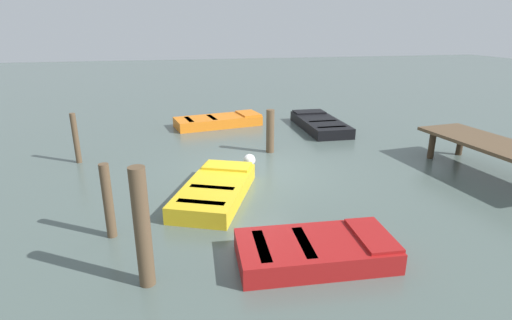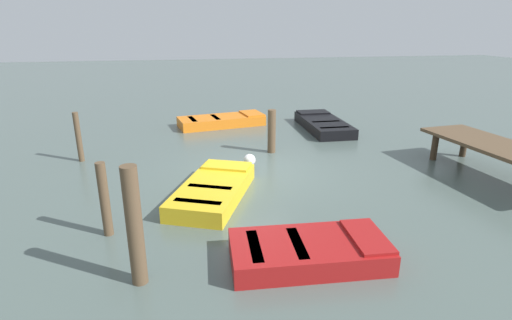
{
  "view_description": "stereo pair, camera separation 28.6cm",
  "coord_description": "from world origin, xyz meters",
  "px_view_note": "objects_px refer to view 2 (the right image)",
  "views": [
    {
      "loc": [
        10.86,
        -2.34,
        4.15
      ],
      "look_at": [
        0.0,
        0.0,
        0.35
      ],
      "focal_mm": 28.07,
      "sensor_mm": 36.0,
      "label": 1
    },
    {
      "loc": [
        10.92,
        -2.06,
        4.15
      ],
      "look_at": [
        0.0,
        0.0,
        0.35
      ],
      "focal_mm": 28.07,
      "sensor_mm": 36.0,
      "label": 2
    }
  ],
  "objects_px": {
    "dock_segment": "(502,150)",
    "mooring_piling_mid_right": "(78,137)",
    "rowboat_yellow": "(214,189)",
    "mooring_piling_near_right": "(135,227)",
    "mooring_piling_far_left": "(105,200)",
    "mooring_piling_center": "(272,131)",
    "rowboat_red": "(310,251)",
    "rowboat_orange": "(222,121)",
    "marker_buoy": "(250,160)",
    "rowboat_black": "(323,124)"
  },
  "relations": [
    {
      "from": "rowboat_orange",
      "to": "rowboat_yellow",
      "type": "bearing_deg",
      "value": -108.49
    },
    {
      "from": "dock_segment",
      "to": "mooring_piling_near_right",
      "type": "xyz_separation_m",
      "value": [
        3.1,
        -9.5,
        0.21
      ]
    },
    {
      "from": "rowboat_red",
      "to": "marker_buoy",
      "type": "distance_m",
      "value": 5.02
    },
    {
      "from": "mooring_piling_far_left",
      "to": "rowboat_orange",
      "type": "bearing_deg",
      "value": 159.6
    },
    {
      "from": "rowboat_orange",
      "to": "mooring_piling_center",
      "type": "height_order",
      "value": "mooring_piling_center"
    },
    {
      "from": "rowboat_yellow",
      "to": "mooring_piling_center",
      "type": "bearing_deg",
      "value": -10.88
    },
    {
      "from": "dock_segment",
      "to": "rowboat_yellow",
      "type": "height_order",
      "value": "dock_segment"
    },
    {
      "from": "mooring_piling_mid_right",
      "to": "mooring_piling_center",
      "type": "bearing_deg",
      "value": 88.0
    },
    {
      "from": "rowboat_red",
      "to": "mooring_piling_near_right",
      "type": "bearing_deg",
      "value": -175.38
    },
    {
      "from": "dock_segment",
      "to": "mooring_piling_mid_right",
      "type": "xyz_separation_m",
      "value": [
        -3.76,
        -11.86,
        -0.04
      ]
    },
    {
      "from": "rowboat_yellow",
      "to": "mooring_piling_far_left",
      "type": "height_order",
      "value": "mooring_piling_far_left"
    },
    {
      "from": "rowboat_black",
      "to": "marker_buoy",
      "type": "xyz_separation_m",
      "value": [
        4.21,
        -3.82,
        0.07
      ]
    },
    {
      "from": "rowboat_orange",
      "to": "rowboat_yellow",
      "type": "relative_size",
      "value": 1.09
    },
    {
      "from": "mooring_piling_center",
      "to": "mooring_piling_near_right",
      "type": "xyz_separation_m",
      "value": [
        6.64,
        -3.78,
        0.31
      ]
    },
    {
      "from": "mooring_piling_center",
      "to": "marker_buoy",
      "type": "height_order",
      "value": "mooring_piling_center"
    },
    {
      "from": "mooring_piling_mid_right",
      "to": "mooring_piling_far_left",
      "type": "height_order",
      "value": "mooring_piling_far_left"
    },
    {
      "from": "mooring_piling_mid_right",
      "to": "mooring_piling_far_left",
      "type": "bearing_deg",
      "value": 17.41
    },
    {
      "from": "rowboat_red",
      "to": "rowboat_orange",
      "type": "distance_m",
      "value": 10.62
    },
    {
      "from": "rowboat_red",
      "to": "mooring_piling_far_left",
      "type": "distance_m",
      "value": 4.19
    },
    {
      "from": "mooring_piling_center",
      "to": "rowboat_red",
      "type": "bearing_deg",
      "value": -6.68
    },
    {
      "from": "rowboat_black",
      "to": "marker_buoy",
      "type": "bearing_deg",
      "value": 138.4
    },
    {
      "from": "rowboat_red",
      "to": "rowboat_orange",
      "type": "xyz_separation_m",
      "value": [
        -10.61,
        -0.48,
        -0.0
      ]
    },
    {
      "from": "dock_segment",
      "to": "mooring_piling_mid_right",
      "type": "distance_m",
      "value": 12.44
    },
    {
      "from": "rowboat_red",
      "to": "rowboat_black",
      "type": "bearing_deg",
      "value": 71.98
    },
    {
      "from": "dock_segment",
      "to": "mooring_piling_far_left",
      "type": "bearing_deg",
      "value": -88.79
    },
    {
      "from": "mooring_piling_mid_right",
      "to": "rowboat_yellow",
      "type": "bearing_deg",
      "value": 47.24
    },
    {
      "from": "rowboat_red",
      "to": "mooring_piling_center",
      "type": "distance_m",
      "value": 6.62
    },
    {
      "from": "mooring_piling_near_right",
      "to": "mooring_piling_far_left",
      "type": "bearing_deg",
      "value": -156.51
    },
    {
      "from": "mooring_piling_far_left",
      "to": "mooring_piling_near_right",
      "type": "height_order",
      "value": "mooring_piling_near_right"
    },
    {
      "from": "dock_segment",
      "to": "marker_buoy",
      "type": "xyz_separation_m",
      "value": [
        -1.99,
        -6.74,
        -0.54
      ]
    },
    {
      "from": "rowboat_red",
      "to": "mooring_piling_far_left",
      "type": "xyz_separation_m",
      "value": [
        -1.71,
        -3.79,
        0.57
      ]
    },
    {
      "from": "mooring_piling_mid_right",
      "to": "mooring_piling_near_right",
      "type": "distance_m",
      "value": 7.25
    },
    {
      "from": "rowboat_black",
      "to": "mooring_piling_near_right",
      "type": "height_order",
      "value": "mooring_piling_near_right"
    },
    {
      "from": "mooring_piling_far_left",
      "to": "mooring_piling_near_right",
      "type": "xyz_separation_m",
      "value": [
        1.79,
        0.78,
        0.26
      ]
    },
    {
      "from": "rowboat_yellow",
      "to": "dock_segment",
      "type": "bearing_deg",
      "value": -68.35
    },
    {
      "from": "marker_buoy",
      "to": "rowboat_yellow",
      "type": "bearing_deg",
      "value": -33.89
    },
    {
      "from": "dock_segment",
      "to": "mooring_piling_mid_right",
      "type": "bearing_deg",
      "value": -113.61
    },
    {
      "from": "rowboat_yellow",
      "to": "mooring_piling_mid_right",
      "type": "xyz_separation_m",
      "value": [
        -3.6,
        -3.89,
        0.57
      ]
    },
    {
      "from": "rowboat_orange",
      "to": "marker_buoy",
      "type": "relative_size",
      "value": 7.86
    },
    {
      "from": "rowboat_red",
      "to": "mooring_piling_center",
      "type": "xyz_separation_m",
      "value": [
        -6.56,
        0.77,
        0.52
      ]
    },
    {
      "from": "rowboat_red",
      "to": "marker_buoy",
      "type": "bearing_deg",
      "value": 95.99
    },
    {
      "from": "mooring_piling_mid_right",
      "to": "mooring_piling_near_right",
      "type": "height_order",
      "value": "mooring_piling_near_right"
    },
    {
      "from": "rowboat_red",
      "to": "marker_buoy",
      "type": "height_order",
      "value": "marker_buoy"
    },
    {
      "from": "dock_segment",
      "to": "rowboat_black",
      "type": "height_order",
      "value": "dock_segment"
    },
    {
      "from": "rowboat_yellow",
      "to": "mooring_piling_near_right",
      "type": "relative_size",
      "value": 1.65
    },
    {
      "from": "rowboat_yellow",
      "to": "mooring_piling_near_right",
      "type": "height_order",
      "value": "mooring_piling_near_right"
    },
    {
      "from": "mooring_piling_center",
      "to": "mooring_piling_far_left",
      "type": "distance_m",
      "value": 6.65
    },
    {
      "from": "marker_buoy",
      "to": "dock_segment",
      "type": "bearing_deg",
      "value": 73.53
    },
    {
      "from": "dock_segment",
      "to": "rowboat_yellow",
      "type": "distance_m",
      "value": 8.0
    },
    {
      "from": "rowboat_black",
      "to": "mooring_piling_center",
      "type": "relative_size",
      "value": 2.49
    }
  ]
}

